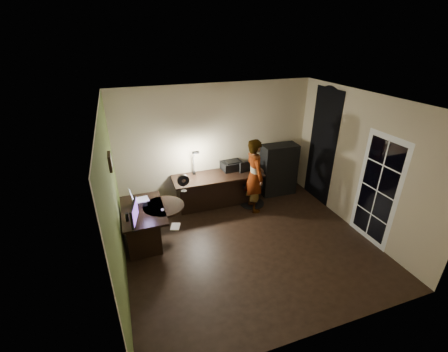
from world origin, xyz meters
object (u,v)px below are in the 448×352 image
object	(u,v)px
desk_left	(145,225)
cabinet	(278,169)
person	(255,176)
desk_right	(218,190)
office_chair	(253,185)
monitor	(134,220)

from	to	relation	value
desk_left	cabinet	size ratio (longest dim) A/B	0.99
desk_left	person	xyz separation A→B (m)	(2.43, 0.40, 0.47)
desk_right	office_chair	size ratio (longest dim) A/B	2.01
cabinet	person	size ratio (longest dim) A/B	0.76
desk_left	monitor	world-z (taller)	monitor
cabinet	monitor	distance (m)	3.77
desk_left	desk_right	distance (m)	1.92
cabinet	desk_right	bearing A→B (deg)	-175.71
office_chair	person	distance (m)	0.39
cabinet	monitor	xyz separation A→B (m)	(-3.48, -1.44, 0.24)
monitor	office_chair	distance (m)	2.92
monitor	desk_right	bearing A→B (deg)	48.05
monitor	person	bearing A→B (deg)	32.09
cabinet	office_chair	bearing A→B (deg)	-157.95
office_chair	desk_right	bearing A→B (deg)	150.23
monitor	cabinet	bearing A→B (deg)	34.81
monitor	office_chair	size ratio (longest dim) A/B	0.51
monitor	person	distance (m)	2.76
monitor	office_chair	world-z (taller)	monitor
desk_right	monitor	size ratio (longest dim) A/B	3.98
cabinet	office_chair	distance (m)	0.88
cabinet	office_chair	world-z (taller)	cabinet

